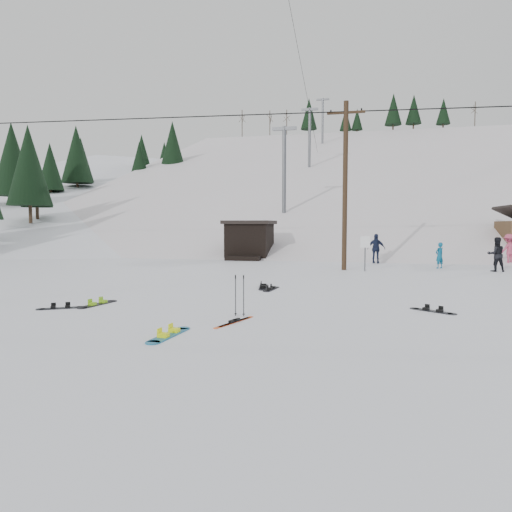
# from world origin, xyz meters

# --- Properties ---
(ground) EXTENTS (200.00, 200.00, 0.00)m
(ground) POSITION_xyz_m (0.00, 0.00, 0.00)
(ground) COLOR white
(ground) RESTS_ON ground
(ski_slope) EXTENTS (60.00, 85.24, 65.97)m
(ski_slope) POSITION_xyz_m (0.00, 55.00, -12.00)
(ski_slope) COLOR white
(ski_slope) RESTS_ON ground
(ridge_left) EXTENTS (47.54, 95.03, 58.38)m
(ridge_left) POSITION_xyz_m (-36.00, 48.00, -11.00)
(ridge_left) COLOR white
(ridge_left) RESTS_ON ground
(treeline_left) EXTENTS (20.00, 64.00, 10.00)m
(treeline_left) POSITION_xyz_m (-34.00, 40.00, 0.00)
(treeline_left) COLOR black
(treeline_left) RESTS_ON ground
(treeline_crest) EXTENTS (50.00, 6.00, 10.00)m
(treeline_crest) POSITION_xyz_m (0.00, 86.00, 0.00)
(treeline_crest) COLOR black
(treeline_crest) RESTS_ON ski_slope
(utility_pole) EXTENTS (2.00, 0.26, 9.00)m
(utility_pole) POSITION_xyz_m (2.00, 14.00, 4.68)
(utility_pole) COLOR #3A2819
(utility_pole) RESTS_ON ground
(trail_sign) EXTENTS (0.50, 0.09, 1.85)m
(trail_sign) POSITION_xyz_m (3.10, 13.58, 1.27)
(trail_sign) COLOR #595B60
(trail_sign) RESTS_ON ground
(lift_hut) EXTENTS (3.40, 4.10, 2.75)m
(lift_hut) POSITION_xyz_m (-5.00, 20.94, 1.36)
(lift_hut) COLOR black
(lift_hut) RESTS_ON ground
(lift_tower_near) EXTENTS (2.20, 0.36, 8.00)m
(lift_tower_near) POSITION_xyz_m (-4.00, 30.00, 7.86)
(lift_tower_near) COLOR #595B60
(lift_tower_near) RESTS_ON ski_slope
(lift_tower_mid) EXTENTS (2.20, 0.36, 8.00)m
(lift_tower_mid) POSITION_xyz_m (-4.00, 50.00, 14.36)
(lift_tower_mid) COLOR #595B60
(lift_tower_mid) RESTS_ON ski_slope
(lift_tower_far) EXTENTS (2.20, 0.36, 8.00)m
(lift_tower_far) POSITION_xyz_m (-4.00, 70.00, 20.86)
(lift_tower_far) COLOR #595B60
(lift_tower_far) RESTS_ON ski_slope
(hero_snowboard) EXTENTS (0.44, 1.68, 0.12)m
(hero_snowboard) POSITION_xyz_m (-1.25, -1.78, 0.03)
(hero_snowboard) COLOR #176E9A
(hero_snowboard) RESTS_ON ground
(hero_skis) EXTENTS (0.62, 1.59, 0.09)m
(hero_skis) POSITION_xyz_m (-0.20, -0.14, 0.02)
(hero_skis) COLOR #CF4715
(hero_skis) RESTS_ON ground
(ski_poles) EXTENTS (0.31, 0.08, 1.12)m
(ski_poles) POSITION_xyz_m (-0.29, 0.71, 0.57)
(ski_poles) COLOR black
(ski_poles) RESTS_ON ground
(board_scatter_a) EXTENTS (1.19, 0.81, 0.09)m
(board_scatter_a) POSITION_xyz_m (-5.71, 0.55, 0.02)
(board_scatter_a) COLOR black
(board_scatter_a) RESTS_ON ground
(board_scatter_b) EXTENTS (0.56, 1.67, 0.12)m
(board_scatter_b) POSITION_xyz_m (-0.82, 6.26, 0.03)
(board_scatter_b) COLOR black
(board_scatter_b) RESTS_ON ground
(board_scatter_c) EXTENTS (0.52, 1.58, 0.11)m
(board_scatter_c) POSITION_xyz_m (-5.01, 1.38, 0.03)
(board_scatter_c) COLOR black
(board_scatter_c) RESTS_ON ground
(board_scatter_d) EXTENTS (1.18, 0.89, 0.10)m
(board_scatter_d) POSITION_xyz_m (4.91, 2.54, 0.02)
(board_scatter_d) COLOR black
(board_scatter_d) RESTS_ON ground
(board_scatter_f) EXTENTS (0.41, 1.44, 0.10)m
(board_scatter_f) POSITION_xyz_m (-0.41, 5.81, 0.03)
(board_scatter_f) COLOR black
(board_scatter_f) RESTS_ON ground
(skier_teal) EXTENTS (0.63, 0.61, 1.46)m
(skier_teal) POSITION_xyz_m (7.19, 16.13, 0.73)
(skier_teal) COLOR #0C557A
(skier_teal) RESTS_ON ground
(skier_dark) EXTENTS (0.95, 0.78, 1.81)m
(skier_dark) POSITION_xyz_m (9.80, 14.96, 0.90)
(skier_dark) COLOR black
(skier_dark) RESTS_ON ground
(skier_pink) EXTENTS (1.40, 1.20, 1.88)m
(skier_pink) POSITION_xyz_m (11.74, 19.63, 0.94)
(skier_pink) COLOR #BC4263
(skier_pink) RESTS_ON ground
(skier_navy) EXTENTS (1.16, 0.63, 1.88)m
(skier_navy) POSITION_xyz_m (3.82, 18.76, 0.94)
(skier_navy) COLOR #171E3A
(skier_navy) RESTS_ON ground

